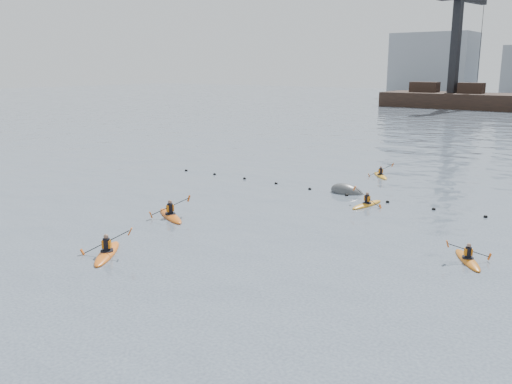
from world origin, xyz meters
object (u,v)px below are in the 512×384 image
kayaker_5 (380,175)px  kayaker_0 (107,252)px  kayaker_2 (170,215)px  mooring_buoy (347,193)px  kayaker_4 (468,259)px  kayaker_3 (367,204)px

kayaker_5 → kayaker_0: bearing=-136.4°
kayaker_0 → kayaker_5: (2.61, 24.92, -0.02)m
kayaker_2 → kayaker_5: size_ratio=1.35×
kayaker_2 → kayaker_5: kayaker_2 is taller
kayaker_5 → mooring_buoy: bearing=-125.9°
kayaker_0 → kayaker_5: 25.05m
kayaker_4 → mooring_buoy: kayaker_4 is taller
kayaker_0 → kayaker_3: size_ratio=1.04×
kayaker_4 → kayaker_2: bearing=-23.8°
kayaker_5 → mooring_buoy: kayaker_5 is taller
kayaker_0 → mooring_buoy: 18.38m
kayaker_3 → mooring_buoy: kayaker_3 is taller
kayaker_0 → kayaker_2: 6.78m
kayaker_4 → mooring_buoy: (-10.61, 9.02, -0.09)m
kayaker_2 → kayaker_3: size_ratio=1.13×
kayaker_3 → kayaker_5: (-3.16, 9.25, -0.00)m
kayaker_2 → kayaker_4: (16.06, 2.71, -0.02)m
kayaker_0 → kayaker_3: kayaker_0 is taller
kayaker_4 → kayaker_5: kayaker_5 is taller
kayaker_4 → kayaker_5: size_ratio=1.08×
kayaker_3 → kayaker_5: kayaker_3 is taller
kayaker_2 → kayaker_5: bearing=13.3°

